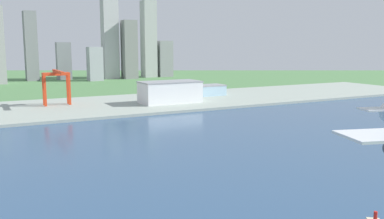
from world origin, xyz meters
TOP-DOWN VIEW (x-y plane):
  - ground_plane at (0.00, 300.00)m, footprint 2400.00×2400.00m
  - water_bay at (0.00, 240.00)m, footprint 840.00×360.00m
  - industrial_pier at (0.00, 490.00)m, footprint 840.00×140.00m
  - port_crane_red at (-29.79, 505.13)m, footprint 25.41×46.27m
  - warehouse_main at (75.80, 471.18)m, footprint 61.19×31.43m
  - warehouse_annex at (139.16, 507.27)m, footprint 41.65×23.05m
  - distant_skyline at (57.19, 820.58)m, footprint 400.39×75.48m

SIDE VIEW (x-z plane):
  - ground_plane at x=0.00m, z-range 0.00..0.00m
  - water_bay at x=0.00m, z-range 0.00..0.15m
  - industrial_pier at x=0.00m, z-range 0.00..2.50m
  - warehouse_annex at x=139.16m, z-range 2.52..14.90m
  - warehouse_main at x=75.80m, z-range 2.52..24.59m
  - port_crane_red at x=-29.79m, z-range 10.61..45.28m
  - distant_skyline at x=57.19m, z-range -15.53..130.47m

